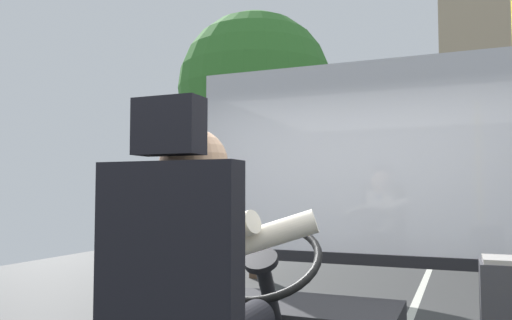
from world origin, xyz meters
TOP-DOWN VIEW (x-y plane):
  - ground at (0.00, 8.80)m, footprint 18.00×44.00m
  - bus_driver at (-0.15, -0.49)m, footprint 0.73×0.53m
  - windshield_panel at (0.00, 1.62)m, footprint 2.50×0.08m
  - street_tree at (-3.10, 7.16)m, footprint 3.07×3.07m

SIDE VIEW (x-z plane):
  - ground at x=0.00m, z-range -0.05..0.00m
  - bus_driver at x=-0.15m, z-range 1.06..1.84m
  - windshield_panel at x=0.00m, z-range 1.02..2.50m
  - street_tree at x=-3.10m, z-range 1.08..6.34m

